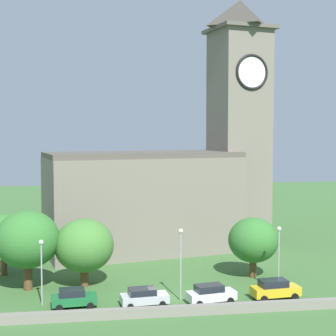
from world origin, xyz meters
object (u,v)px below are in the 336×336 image
(streetlamp_east_mid, at_px, (279,248))
(tree_riverside_east, at_px, (27,240))
(streetlamp_west_mid, at_px, (41,261))
(tree_riverside_west, at_px, (3,234))
(streetlamp_central, at_px, (181,253))
(tree_churchyard, at_px, (253,240))
(tree_by_tower, at_px, (84,246))
(car_yellow, at_px, (275,289))
(car_silver, at_px, (144,297))
(church, at_px, (174,176))
(car_white, at_px, (211,294))
(car_green, at_px, (74,298))

(streetlamp_east_mid, height_order, tree_riverside_east, tree_riverside_east)
(streetlamp_west_mid, height_order, tree_riverside_west, tree_riverside_west)
(streetlamp_central, height_order, tree_churchyard, streetlamp_central)
(streetlamp_west_mid, distance_m, tree_by_tower, 6.90)
(car_yellow, relative_size, tree_by_tower, 0.68)
(car_silver, height_order, streetlamp_east_mid, streetlamp_east_mid)
(streetlamp_west_mid, height_order, streetlamp_east_mid, streetlamp_east_mid)
(streetlamp_west_mid, bearing_deg, church, 54.29)
(church, relative_size, tree_riverside_east, 4.24)
(streetlamp_central, bearing_deg, tree_by_tower, 145.87)
(streetlamp_west_mid, distance_m, tree_churchyard, 23.60)
(church, distance_m, streetlamp_central, 24.08)
(streetlamp_east_mid, relative_size, tree_riverside_west, 0.96)
(tree_riverside_west, bearing_deg, streetlamp_west_mid, -65.35)
(church, height_order, car_white, church)
(streetlamp_east_mid, distance_m, tree_riverside_east, 25.91)
(car_yellow, height_order, streetlamp_east_mid, streetlamp_east_mid)
(church, xyz_separation_m, streetlamp_east_mid, (7.42, -21.78, -5.74))
(car_white, height_order, car_yellow, car_yellow)
(church, xyz_separation_m, streetlamp_central, (-3.01, -23.24, -5.55))
(car_white, height_order, streetlamp_east_mid, streetlamp_east_mid)
(tree_churchyard, bearing_deg, streetlamp_central, -143.29)
(tree_riverside_west, bearing_deg, car_yellow, -24.72)
(car_yellow, relative_size, streetlamp_east_mid, 0.73)
(car_yellow, bearing_deg, streetlamp_central, 175.19)
(tree_by_tower, bearing_deg, car_yellow, -20.89)
(church, height_order, tree_riverside_west, church)
(car_white, relative_size, tree_churchyard, 0.72)
(church, relative_size, streetlamp_east_mid, 5.22)
(church, relative_size, tree_riverside_west, 4.99)
(streetlamp_central, height_order, tree_by_tower, tree_by_tower)
(tree_churchyard, bearing_deg, church, 111.78)
(car_green, bearing_deg, streetlamp_east_mid, 5.31)
(car_silver, height_order, car_yellow, car_yellow)
(church, distance_m, tree_by_tower, 21.75)
(car_green, xyz_separation_m, tree_by_tower, (0.95, 6.77, 3.48))
(car_silver, xyz_separation_m, tree_riverside_west, (-14.74, 12.98, 3.90))
(car_white, height_order, streetlamp_west_mid, streetlamp_west_mid)
(car_green, bearing_deg, car_white, -3.36)
(streetlamp_east_mid, height_order, tree_by_tower, tree_by_tower)
(car_green, relative_size, car_silver, 0.93)
(tree_riverside_east, bearing_deg, streetlamp_west_mid, -70.29)
(car_white, xyz_separation_m, tree_by_tower, (-12.02, 7.53, 3.44))
(streetlamp_west_mid, xyz_separation_m, tree_churchyard, (22.71, 6.43, -0.01))
(car_green, height_order, streetlamp_central, streetlamp_central)
(car_green, distance_m, car_silver, 6.58)
(car_white, distance_m, streetlamp_central, 4.82)
(streetlamp_east_mid, distance_m, tree_churchyard, 5.69)
(tree_riverside_east, bearing_deg, streetlamp_east_mid, -9.74)
(church, height_order, tree_riverside_east, church)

